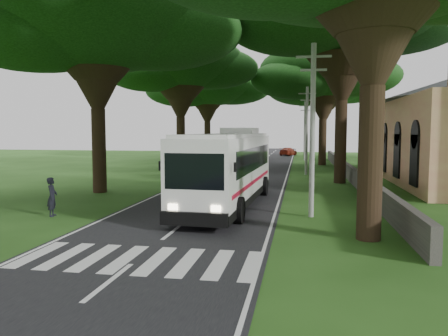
% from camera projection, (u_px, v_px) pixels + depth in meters
% --- Properties ---
extents(ground, '(140.00, 140.00, 0.00)m').
position_uv_depth(ground, '(158.00, 244.00, 15.55)').
color(ground, '#214814').
rests_on(ground, ground).
extents(road, '(8.00, 120.00, 0.04)m').
position_uv_depth(road, '(245.00, 175.00, 40.08)').
color(road, black).
rests_on(road, ground).
extents(crosswalk, '(8.00, 3.00, 0.01)m').
position_uv_depth(crosswalk, '(137.00, 260.00, 13.59)').
color(crosswalk, silver).
rests_on(crosswalk, ground).
extents(property_wall, '(0.35, 50.00, 1.20)m').
position_uv_depth(property_wall, '(348.00, 171.00, 37.50)').
color(property_wall, '#383533').
rests_on(property_wall, ground).
extents(pole_near, '(1.60, 0.24, 8.00)m').
position_uv_depth(pole_near, '(312.00, 128.00, 20.13)').
color(pole_near, gray).
rests_on(pole_near, ground).
extents(pole_mid, '(1.60, 0.24, 8.00)m').
position_uv_depth(pole_mid, '(307.00, 129.00, 39.76)').
color(pole_mid, gray).
rests_on(pole_mid, ground).
extents(pole_far, '(1.60, 0.24, 8.00)m').
position_uv_depth(pole_far, '(305.00, 130.00, 59.39)').
color(pole_far, gray).
rests_on(pole_far, ground).
extents(tree_l_mida, '(15.31, 15.31, 14.31)m').
position_uv_depth(tree_l_mida, '(96.00, 21.00, 27.77)').
color(tree_l_mida, black).
rests_on(tree_l_mida, ground).
extents(tree_l_midb, '(13.38, 13.38, 13.97)m').
position_uv_depth(tree_l_midb, '(180.00, 64.00, 45.35)').
color(tree_l_midb, black).
rests_on(tree_l_midb, ground).
extents(tree_l_far, '(15.30, 15.30, 14.07)m').
position_uv_depth(tree_l_far, '(207.00, 84.00, 63.20)').
color(tree_l_far, black).
rests_on(tree_l_far, ground).
extents(tree_r_mida, '(15.98, 15.98, 16.42)m').
position_uv_depth(tree_r_mida, '(344.00, 12.00, 32.70)').
color(tree_r_mida, black).
rests_on(tree_r_mida, ground).
extents(tree_r_midb, '(15.10, 15.10, 14.18)m').
position_uv_depth(tree_r_midb, '(324.00, 72.00, 50.62)').
color(tree_r_midb, black).
rests_on(tree_r_midb, ground).
extents(tree_r_far, '(15.77, 15.77, 14.72)m').
position_uv_depth(tree_r_far, '(324.00, 84.00, 68.08)').
color(tree_r_far, black).
rests_on(tree_r_far, ground).
extents(coach_bus, '(3.54, 13.24, 3.87)m').
position_uv_depth(coach_bus, '(229.00, 167.00, 23.33)').
color(coach_bus, white).
rests_on(coach_bus, ground).
extents(distant_car_a, '(2.34, 3.75, 1.19)m').
position_uv_depth(distant_car_a, '(256.00, 156.00, 58.07)').
color(distant_car_a, '#AEAEB3').
rests_on(distant_car_a, road).
extents(distant_car_c, '(3.07, 4.71, 1.27)m').
position_uv_depth(distant_car_c, '(288.00, 151.00, 70.98)').
color(distant_car_c, maroon).
rests_on(distant_car_c, road).
extents(pedestrian, '(0.61, 0.77, 1.85)m').
position_uv_depth(pedestrian, '(52.00, 197.00, 20.55)').
color(pedestrian, black).
rests_on(pedestrian, ground).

